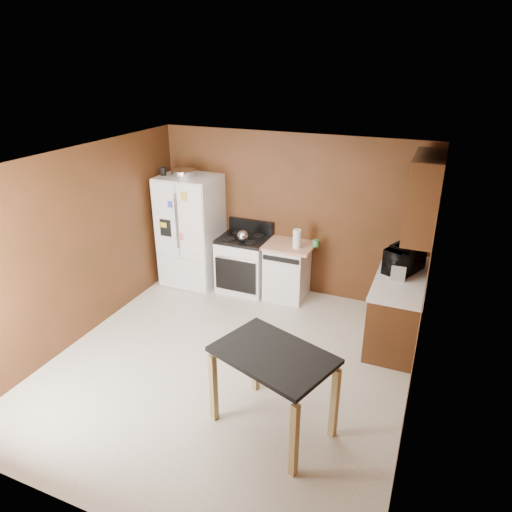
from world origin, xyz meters
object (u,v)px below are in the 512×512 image
Objects in this scene: dishwasher at (287,270)px; island at (273,366)px; paper_towel at (297,239)px; refrigerator at (191,231)px; gas_range at (244,263)px; pen_cup at (163,171)px; microwave at (404,259)px; roasting_pan at (184,173)px; kettle at (243,236)px; green_canister at (316,243)px; toaster at (399,269)px.

island is (0.78, -2.70, 0.31)m from dishwasher.
paper_towel reaches higher than dishwasher.
gas_range is (0.91, 0.06, -0.44)m from refrigerator.
paper_towel is at bearing 2.73° from pen_cup.
dishwasher is at bearing 103.53° from microwave.
gas_range is (-0.88, 0.06, -0.57)m from paper_towel.
gas_range reaches higher than dishwasher.
microwave is at bearing -8.80° from paper_towel.
roasting_pan is 0.34× the size of gas_range.
kettle is at bearing -5.72° from refrigerator.
refrigerator is at bearing 132.67° from island.
paper_towel is at bearing -146.17° from green_canister.
dishwasher is 0.68× the size of island.
island is at bearing -76.76° from paper_towel.
roasting_pan is 2.90× the size of pen_cup.
island is at bearing -47.33° from refrigerator.
green_canister is 0.35× the size of toaster.
island is (1.50, -2.68, 0.30)m from gas_range.
island is at bearing -60.71° from gas_range.
roasting_pan is 0.29× the size of island.
island is at bearing -73.87° from dishwasher.
paper_towel is (2.17, 0.10, -0.83)m from pen_cup.
gas_range is (-1.13, -0.11, -0.48)m from green_canister.
pen_cup reaches higher than roasting_pan.
microwave is at bearing -10.61° from dishwasher.
roasting_pan is 1.31× the size of toaster.
dishwasher is (-0.41, -0.08, -0.49)m from green_canister.
island is (2.41, -2.62, -0.14)m from refrigerator.
pen_cup is at bearing 137.92° from island.
toaster is 2.36m from island.
refrigerator is 1.01m from gas_range.
roasting_pan is 1.70m from gas_range.
kettle is at bearing -164.79° from dishwasher.
green_canister is (2.41, 0.27, -0.92)m from pen_cup.
refrigerator is at bearing 1.45° from roasting_pan.
gas_range is at bearing 3.64° from roasting_pan.
roasting_pan is 1.34× the size of paper_towel.
toaster reaches higher than kettle.
kettle is at bearing -173.14° from paper_towel.
pen_cup is 3.91m from island.
pen_cup is at bearing -179.85° from kettle.
pen_cup is 1.91m from gas_range.
kettle is (1.03, -0.09, -0.86)m from roasting_pan.
green_canister is 0.64m from dishwasher.
dishwasher is at bearing 2.99° from refrigerator.
green_canister is 1.37m from microwave.
pen_cup is 3.81m from microwave.
green_canister is 0.08× the size of island.
microwave is at bearing -2.10° from pen_cup.
refrigerator is (0.07, 0.00, -0.95)m from roasting_pan.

